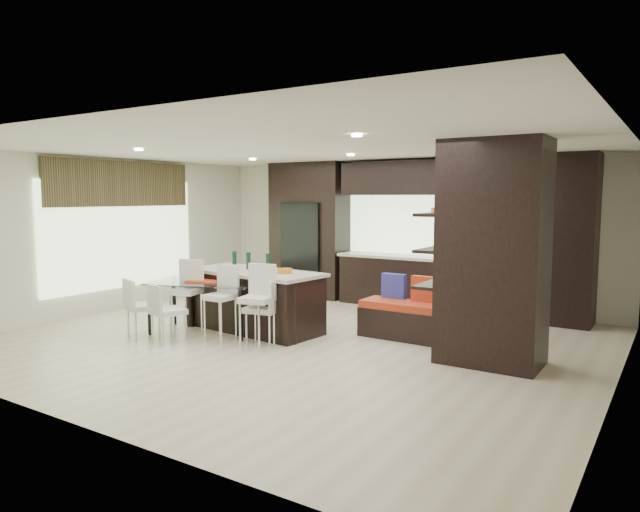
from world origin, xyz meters
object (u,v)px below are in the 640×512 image
Objects in this scene: stool_right at (257,314)px; bench at (408,320)px; chair_near at (168,316)px; chair_far at (143,311)px; kitchen_island at (255,300)px; dining_table at (205,307)px; stool_mid at (220,310)px; chair_end at (263,313)px; stool_left at (186,305)px; floor_vase at (455,303)px.

stool_right reaches higher than bench.
chair_near is (-2.71, -2.01, 0.12)m from bench.
chair_far is at bearing -177.83° from stool_right.
kitchen_island reaches higher than dining_table.
stool_mid is (0.00, -0.76, -0.03)m from kitchen_island.
bench is at bearing 34.47° from stool_mid.
chair_far is at bearing 101.70° from chair_end.
bench is (2.86, 1.53, -0.18)m from stool_left.
chair_near is at bearing -172.11° from stool_right.
floor_vase is (3.01, 0.36, 0.21)m from kitchen_island.
stool_right is 1.18× the size of chair_near.
stool_right is (0.67, -0.01, 0.02)m from stool_mid.
chair_near is (-1.20, -0.48, -0.07)m from stool_right.
stool_left reaches higher than dining_table.
chair_near is at bearing -108.48° from dining_table.
stool_left is 0.67× the size of floor_vase.
chair_near is 1.32m from chair_end.
stool_left is 0.65× the size of bench.
bench is at bearing -64.97° from chair_end.
floor_vase is (3.68, 1.13, 0.22)m from stool_left.
chair_end is (-1.62, -1.28, 0.15)m from bench.
floor_vase reaches higher than bench.
stool_left is at bearing -151.03° from bench.
stool_right is at bearing -42.73° from kitchen_island.
dining_table is (0.14, 0.25, -0.06)m from stool_left.
stool_right is 0.66× the size of bench.
kitchen_island is 1.02m from stool_left.
chair_far is at bearing -154.71° from stool_mid.
bench is 1.00m from floor_vase.
stool_left is 1.08× the size of chair_end.
stool_left reaches higher than chair_end.
floor_vase is at bearing 43.68° from chair_far.
kitchen_island is at bearing 83.96° from chair_near.
bench is (2.19, 0.77, -0.19)m from kitchen_island.
stool_mid is 1.13× the size of chair_near.
chair_end is (-2.45, -0.87, -0.25)m from floor_vase.
chair_end is (1.59, 0.74, 0.01)m from chair_far.
stool_left is at bearing 123.47° from chair_near.
chair_far is at bearing -123.11° from kitchen_island.
stool_right is 0.68× the size of floor_vase.
floor_vase is at bearing 12.02° from stool_right.
kitchen_island reaches higher than chair_end.
stool_right is 1.29m from chair_near.
stool_mid reaches higher than bench.
kitchen_island is at bearing 89.56° from stool_mid.
stool_left is at bearing 88.32° from chair_end.
dining_table is at bearing 45.38° from stool_left.
stool_mid is 2.67m from bench.
stool_mid is at bearing 47.59° from chair_far.
stool_mid is 0.63× the size of bench.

